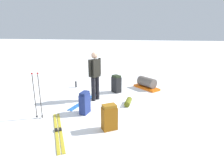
{
  "coord_description": "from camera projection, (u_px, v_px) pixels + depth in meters",
  "views": [
    {
      "loc": [
        -1.08,
        5.9,
        2.42
      ],
      "look_at": [
        0.0,
        0.0,
        0.7
      ],
      "focal_mm": 30.51,
      "sensor_mm": 36.0,
      "label": 1
    }
  ],
  "objects": [
    {
      "name": "ski_pair_far",
      "position": [
        85.0,
        101.0,
        6.68
      ],
      "size": [
        0.6,
        1.83,
        0.05
      ],
      "color": "#1F59AC",
      "rests_on": "ground_plane"
    },
    {
      "name": "ski_poles_planted_far",
      "position": [
        37.0,
        94.0,
        5.2
      ],
      "size": [
        0.21,
        0.11,
        1.32
      ],
      "color": "black",
      "rests_on": "ground_plane"
    },
    {
      "name": "sleeping_mat_rolled",
      "position": [
        128.0,
        102.0,
        6.36
      ],
      "size": [
        0.22,
        0.56,
        0.18
      ],
      "primitive_type": "cylinder",
      "rotation": [
        0.0,
        1.57,
        1.51
      ],
      "color": "#575D17",
      "rests_on": "ground_plane"
    },
    {
      "name": "ski_poles_planted_near",
      "position": [
        94.0,
        76.0,
        7.16
      ],
      "size": [
        0.18,
        0.1,
        1.3
      ],
      "color": "#B4AFB6",
      "rests_on": "ground_plane"
    },
    {
      "name": "ground_plane",
      "position": [
        112.0,
        104.0,
        6.43
      ],
      "size": [
        80.0,
        80.0,
        0.0
      ],
      "primitive_type": "plane",
      "color": "white"
    },
    {
      "name": "backpack_bright",
      "position": [
        109.0,
        117.0,
        4.72
      ],
      "size": [
        0.44,
        0.41,
        0.66
      ],
      "color": "#8B500F",
      "rests_on": "ground_plane"
    },
    {
      "name": "backpack_large_dark",
      "position": [
        116.0,
        84.0,
        7.54
      ],
      "size": [
        0.43,
        0.43,
        0.69
      ],
      "color": "black",
      "rests_on": "ground_plane"
    },
    {
      "name": "ski_pair_near",
      "position": [
        58.0,
        130.0,
        4.72
      ],
      "size": [
        1.11,
        1.82,
        0.05
      ],
      "color": "gold",
      "rests_on": "ground_plane"
    },
    {
      "name": "gear_sled",
      "position": [
        147.0,
        83.0,
        8.04
      ],
      "size": [
        1.13,
        1.12,
        0.49
      ],
      "color": "#E85D0C",
      "rests_on": "ground_plane"
    },
    {
      "name": "backpack_small_spare",
      "position": [
        85.0,
        103.0,
        5.63
      ],
      "size": [
        0.26,
        0.39,
        0.67
      ],
      "color": "navy",
      "rests_on": "ground_plane"
    },
    {
      "name": "thermos_bottle",
      "position": [
        76.0,
        84.0,
        8.26
      ],
      "size": [
        0.07,
        0.07,
        0.26
      ],
      "primitive_type": "cylinder",
      "color": "black",
      "rests_on": "ground_plane"
    },
    {
      "name": "skier_standing",
      "position": [
        95.0,
        74.0,
        6.55
      ],
      "size": [
        0.36,
        0.51,
        1.7
      ],
      "color": "black",
      "rests_on": "ground_plane"
    }
  ]
}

